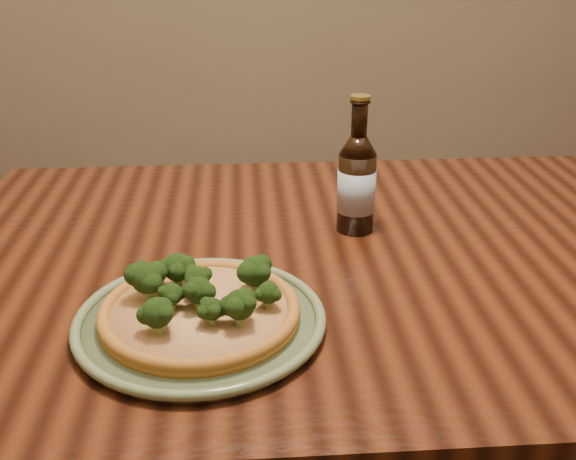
{
  "coord_description": "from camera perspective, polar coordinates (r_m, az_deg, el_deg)",
  "views": [
    {
      "loc": [
        -0.3,
        -0.87,
        1.24
      ],
      "look_at": [
        -0.24,
        0.04,
        0.82
      ],
      "focal_mm": 42.0,
      "sensor_mm": 36.0,
      "label": 1
    }
  ],
  "objects": [
    {
      "name": "table",
      "position": [
        1.17,
        11.52,
        -5.73
      ],
      "size": [
        1.6,
        0.9,
        0.75
      ],
      "color": "#431E0E",
      "rests_on": "ground"
    },
    {
      "name": "plate",
      "position": [
        0.9,
        -7.43,
        -7.56
      ],
      "size": [
        0.33,
        0.33,
        0.02
      ],
      "rotation": [
        0.0,
        0.0,
        0.29
      ],
      "color": "#697C55",
      "rests_on": "table"
    },
    {
      "name": "beer_bottle",
      "position": [
        1.14,
        5.82,
        4.03
      ],
      "size": [
        0.06,
        0.06,
        0.24
      ],
      "rotation": [
        0.0,
        0.0,
        -0.11
      ],
      "color": "black",
      "rests_on": "table"
    },
    {
      "name": "pizza",
      "position": [
        0.89,
        -7.51,
        -6.49
      ],
      "size": [
        0.26,
        0.26,
        0.07
      ],
      "rotation": [
        0.0,
        0.0,
        0.31
      ],
      "color": "#AF7027",
      "rests_on": "plate"
    }
  ]
}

